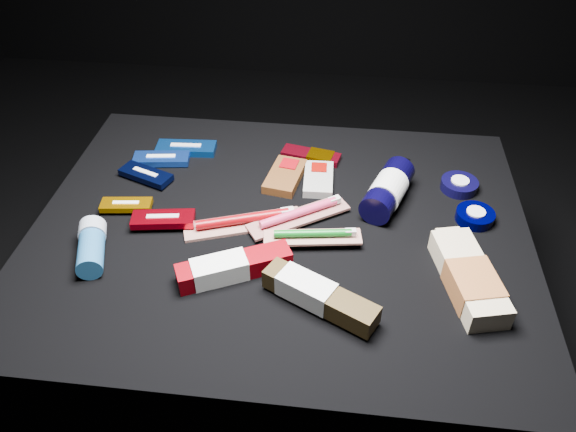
# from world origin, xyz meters

# --- Properties ---
(ground) EXTENTS (3.00, 3.00, 0.00)m
(ground) POSITION_xyz_m (0.00, 0.00, 0.00)
(ground) COLOR black
(ground) RESTS_ON ground
(cloth_table) EXTENTS (0.98, 0.78, 0.40)m
(cloth_table) POSITION_xyz_m (0.00, 0.00, 0.20)
(cloth_table) COLOR black
(cloth_table) RESTS_ON ground
(luna_bar_0) EXTENTS (0.14, 0.06, 0.02)m
(luna_bar_0) POSITION_xyz_m (-0.25, 0.24, 0.41)
(luna_bar_0) COLOR navy
(luna_bar_0) RESTS_ON cloth_table
(luna_bar_1) EXTENTS (0.13, 0.06, 0.02)m
(luna_bar_1) POSITION_xyz_m (-0.30, 0.19, 0.41)
(luna_bar_1) COLOR #1741AF
(luna_bar_1) RESTS_ON cloth_table
(luna_bar_2) EXTENTS (0.13, 0.08, 0.02)m
(luna_bar_2) POSITION_xyz_m (-0.31, 0.12, 0.41)
(luna_bar_2) COLOR black
(luna_bar_2) RESTS_ON cloth_table
(luna_bar_3) EXTENTS (0.11, 0.05, 0.01)m
(luna_bar_3) POSITION_xyz_m (-0.32, 0.01, 0.41)
(luna_bar_3) COLOR #B87501
(luna_bar_3) RESTS_ON cloth_table
(luna_bar_4) EXTENTS (0.13, 0.06, 0.02)m
(luna_bar_4) POSITION_xyz_m (-0.23, -0.02, 0.42)
(luna_bar_4) COLOR maroon
(luna_bar_4) RESTS_ON cloth_table
(clif_bar_0) EXTENTS (0.09, 0.13, 0.02)m
(clif_bar_0) POSITION_xyz_m (-0.01, 0.16, 0.41)
(clif_bar_0) COLOR #5A3215
(clif_bar_0) RESTS_ON cloth_table
(clif_bar_1) EXTENTS (0.07, 0.12, 0.02)m
(clif_bar_1) POSITION_xyz_m (0.06, 0.16, 0.41)
(clif_bar_1) COLOR #A0A19A
(clif_bar_1) RESTS_ON cloth_table
(power_bar) EXTENTS (0.14, 0.07, 0.02)m
(power_bar) POSITION_xyz_m (0.05, 0.24, 0.41)
(power_bar) COLOR maroon
(power_bar) RESTS_ON cloth_table
(lotion_bottle) EXTENTS (0.12, 0.21, 0.07)m
(lotion_bottle) POSITION_xyz_m (0.21, 0.10, 0.43)
(lotion_bottle) COLOR black
(lotion_bottle) RESTS_ON cloth_table
(cream_tin_upper) EXTENTS (0.08, 0.08, 0.02)m
(cream_tin_upper) POSITION_xyz_m (0.37, 0.17, 0.41)
(cream_tin_upper) COLOR black
(cream_tin_upper) RESTS_ON cloth_table
(cream_tin_lower) EXTENTS (0.08, 0.08, 0.02)m
(cream_tin_lower) POSITION_xyz_m (0.39, 0.06, 0.41)
(cream_tin_lower) COLOR black
(cream_tin_lower) RESTS_ON cloth_table
(bodywash_bottle) EXTENTS (0.12, 0.23, 0.05)m
(bodywash_bottle) POSITION_xyz_m (0.35, -0.12, 0.42)
(bodywash_bottle) COLOR beige
(bodywash_bottle) RESTS_ON cloth_table
(deodorant_stick) EXTENTS (0.08, 0.13, 0.05)m
(deodorant_stick) POSITION_xyz_m (-0.33, -0.12, 0.42)
(deodorant_stick) COLOR #225C90
(deodorant_stick) RESTS_ON cloth_table
(toothbrush_pack_0) EXTENTS (0.24, 0.13, 0.03)m
(toothbrush_pack_0) POSITION_xyz_m (-0.07, -0.00, 0.41)
(toothbrush_pack_0) COLOR beige
(toothbrush_pack_0) RESTS_ON cloth_table
(toothbrush_pack_1) EXTENTS (0.20, 0.16, 0.02)m
(toothbrush_pack_1) POSITION_xyz_m (0.04, 0.02, 0.42)
(toothbrush_pack_1) COLOR #A59F9B
(toothbrush_pack_1) RESTS_ON cloth_table
(toothbrush_pack_2) EXTENTS (0.19, 0.07, 0.02)m
(toothbrush_pack_2) POSITION_xyz_m (0.07, -0.04, 0.42)
(toothbrush_pack_2) COLOR beige
(toothbrush_pack_2) RESTS_ON cloth_table
(toothpaste_carton_red) EXTENTS (0.21, 0.13, 0.04)m
(toothpaste_carton_red) POSITION_xyz_m (-0.07, -0.14, 0.42)
(toothpaste_carton_red) COLOR #720007
(toothpaste_carton_red) RESTS_ON cloth_table
(toothpaste_carton_green) EXTENTS (0.20, 0.14, 0.04)m
(toothpaste_carton_green) POSITION_xyz_m (0.08, -0.19, 0.43)
(toothpaste_carton_green) COLOR #392A11
(toothpaste_carton_green) RESTS_ON cloth_table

